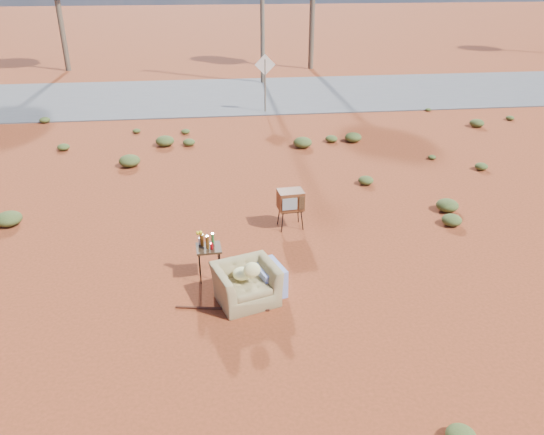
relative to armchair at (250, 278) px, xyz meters
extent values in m
plane|color=#92371D|center=(0.16, 0.49, -0.42)|extent=(140.00, 140.00, 0.00)
cube|color=#565659|center=(0.16, 15.49, -0.40)|extent=(140.00, 7.00, 0.04)
imported|color=olive|center=(-0.08, -0.04, 0.03)|extent=(1.17, 0.94, 0.89)
ellipsoid|color=#FCF89A|center=(-0.14, -0.01, 0.10)|extent=(0.32, 0.32, 0.19)
ellipsoid|color=#FCF89A|center=(0.02, -0.19, 0.27)|extent=(0.28, 0.14, 0.28)
cube|color=#203496|center=(0.34, 0.19, -0.16)|extent=(0.60, 0.76, 0.52)
cube|color=black|center=(1.10, 2.62, 0.02)|extent=(0.51, 0.41, 0.03)
cylinder|color=black|center=(0.90, 2.44, -0.20)|extent=(0.02, 0.02, 0.43)
cylinder|color=black|center=(1.33, 2.48, -0.20)|extent=(0.02, 0.02, 0.43)
cylinder|color=black|center=(0.86, 2.77, -0.20)|extent=(0.02, 0.02, 0.43)
cylinder|color=black|center=(1.30, 2.81, -0.20)|extent=(0.02, 0.02, 0.43)
cube|color=brown|center=(1.10, 2.62, 0.24)|extent=(0.57, 0.46, 0.42)
cube|color=gray|center=(1.05, 2.40, 0.24)|extent=(0.32, 0.05, 0.26)
cube|color=#472D19|center=(1.31, 2.42, 0.24)|extent=(0.12, 0.03, 0.29)
cube|color=#392514|center=(-0.68, 0.76, 0.21)|extent=(0.47, 0.47, 0.04)
cylinder|color=black|center=(-0.85, 0.57, -0.10)|extent=(0.02, 0.02, 0.62)
cylinder|color=black|center=(-0.50, 0.59, -0.10)|extent=(0.02, 0.02, 0.62)
cylinder|color=black|center=(-0.87, 0.92, -0.10)|extent=(0.02, 0.02, 0.62)
cylinder|color=black|center=(-0.52, 0.94, -0.10)|extent=(0.02, 0.02, 0.62)
cylinder|color=#46280B|center=(-0.79, 0.79, 0.34)|extent=(0.06, 0.06, 0.23)
cylinder|color=#46280B|center=(-0.70, 0.68, 0.35)|extent=(0.06, 0.06, 0.25)
cylinder|color=#255524|center=(-0.60, 0.85, 0.33)|extent=(0.05, 0.05, 0.21)
cylinder|color=red|center=(-0.63, 0.67, 0.28)|extent=(0.06, 0.06, 0.12)
cylinder|color=silver|center=(-0.83, 0.88, 0.29)|extent=(0.07, 0.07, 0.12)
ellipsoid|color=yellow|center=(-0.83, 0.88, 0.44)|extent=(0.14, 0.14, 0.11)
cylinder|color=#4C1D14|center=(-0.50, -0.27, -0.39)|extent=(1.57, 0.33, 0.04)
cylinder|color=brown|center=(1.66, 12.49, 0.58)|extent=(0.06, 0.06, 2.00)
cube|color=silver|center=(1.66, 12.49, 1.38)|extent=(0.78, 0.04, 0.78)
cylinder|color=brown|center=(-7.84, 22.49, 2.58)|extent=(0.28, 0.28, 6.00)
ellipsoid|color=#485826|center=(-5.04, 3.49, -0.26)|extent=(0.56, 0.56, 0.31)
ellipsoid|color=#485826|center=(4.66, 2.29, -0.29)|extent=(0.44, 0.44, 0.24)
ellipsoid|color=#485826|center=(-2.84, 6.99, -0.25)|extent=(0.60, 0.60, 0.33)
ellipsoid|color=#485826|center=(6.96, 5.49, -0.32)|extent=(0.36, 0.36, 0.20)
ellipsoid|color=#485826|center=(3.36, 8.49, -0.31)|extent=(0.40, 0.40, 0.22)
ellipsoid|color=#485826|center=(-1.34, 9.99, -0.33)|extent=(0.30, 0.30, 0.17)
camera|label=1|loc=(-0.58, -7.64, 4.84)|focal=35.00mm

